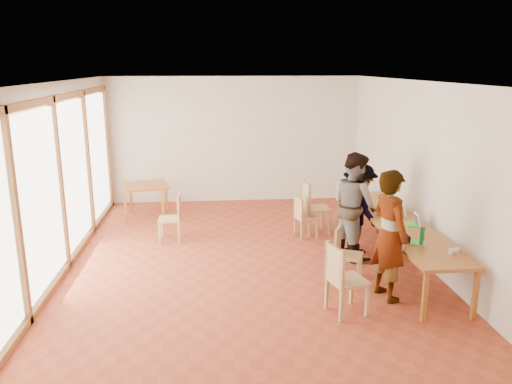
{
  "coord_description": "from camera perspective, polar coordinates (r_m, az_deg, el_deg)",
  "views": [
    {
      "loc": [
        -0.53,
        -7.92,
        3.26
      ],
      "look_at": [
        0.22,
        0.49,
        1.1
      ],
      "focal_mm": 35.0,
      "sensor_mm": 36.0,
      "label": 1
    }
  ],
  "objects": [
    {
      "name": "clear_glass",
      "position": [
        7.29,
        21.38,
        -6.43
      ],
      "size": [
        0.07,
        0.07,
        0.09
      ],
      "primitive_type": "cylinder",
      "color": "silver",
      "rests_on": "communal_table"
    },
    {
      "name": "ground",
      "position": [
        8.58,
        -1.17,
        -7.98
      ],
      "size": [
        8.0,
        8.0,
        0.0
      ],
      "primitive_type": "plane",
      "color": "#A64228",
      "rests_on": "ground"
    },
    {
      "name": "laptop_far",
      "position": [
        8.9,
        16.2,
        -2.2
      ],
      "size": [
        0.28,
        0.3,
        0.22
      ],
      "rotation": [
        0.0,
        0.0,
        -0.24
      ],
      "color": "green",
      "rests_on": "communal_table"
    },
    {
      "name": "side_table",
      "position": [
        11.04,
        -12.47,
        0.45
      ],
      "size": [
        0.9,
        0.9,
        0.75
      ],
      "rotation": [
        0.0,
        0.0,
        0.24
      ],
      "color": "#A15923",
      "rests_on": "ground"
    },
    {
      "name": "laptop_near",
      "position": [
        7.6,
        18.18,
        -5.25
      ],
      "size": [
        0.26,
        0.28,
        0.19
      ],
      "rotation": [
        0.0,
        0.0,
        -0.35
      ],
      "color": "green",
      "rests_on": "communal_table"
    },
    {
      "name": "condiment_cup",
      "position": [
        7.45,
        22.0,
        -6.16
      ],
      "size": [
        0.08,
        0.08,
        0.06
      ],
      "primitive_type": "cylinder",
      "color": "white",
      "rests_on": "communal_table"
    },
    {
      "name": "yellow_mug",
      "position": [
        8.81,
        13.91,
        -2.33
      ],
      "size": [
        0.12,
        0.12,
        0.09
      ],
      "primitive_type": "imported",
      "rotation": [
        0.0,
        0.0,
        -0.09
      ],
      "color": "yellow",
      "rests_on": "communal_table"
    },
    {
      "name": "wall_front",
      "position": [
        4.32,
        2.43,
        -9.65
      ],
      "size": [
        6.0,
        0.1,
        3.0
      ],
      "primitive_type": "cube",
      "color": "silver",
      "rests_on": "ground"
    },
    {
      "name": "chair_near",
      "position": [
        6.75,
        9.69,
        -9.03
      ],
      "size": [
        0.56,
        0.56,
        0.52
      ],
      "rotation": [
        0.0,
        0.0,
        0.27
      ],
      "color": "tan",
      "rests_on": "ground"
    },
    {
      "name": "green_bottle",
      "position": [
        7.49,
        18.46,
        -4.85
      ],
      "size": [
        0.07,
        0.07,
        0.28
      ],
      "primitive_type": "cylinder",
      "color": "#11652D",
      "rests_on": "communal_table"
    },
    {
      "name": "window_wall",
      "position": [
        8.46,
        -21.65,
        1.34
      ],
      "size": [
        0.1,
        8.0,
        3.0
      ],
      "primitive_type": "cube",
      "color": "white",
      "rests_on": "ground"
    },
    {
      "name": "ceiling",
      "position": [
        7.94,
        -1.28,
        12.63
      ],
      "size": [
        6.0,
        8.0,
        0.04
      ],
      "primitive_type": "cube",
      "color": "white",
      "rests_on": "wall_back"
    },
    {
      "name": "person_near",
      "position": [
        7.26,
        15.0,
        -4.78
      ],
      "size": [
        0.63,
        0.79,
        1.88
      ],
      "primitive_type": "imported",
      "rotation": [
        0.0,
        0.0,
        1.87
      ],
      "color": "gray",
      "rests_on": "ground"
    },
    {
      "name": "pink_phone",
      "position": [
        9.63,
        14.0,
        -1.13
      ],
      "size": [
        0.05,
        0.1,
        0.01
      ],
      "primitive_type": "cube",
      "color": "#F2479F",
      "rests_on": "communal_table"
    },
    {
      "name": "laptop_mid",
      "position": [
        8.43,
        17.63,
        -3.27
      ],
      "size": [
        0.23,
        0.26,
        0.2
      ],
      "rotation": [
        0.0,
        0.0,
        -0.12
      ],
      "color": "green",
      "rests_on": "communal_table"
    },
    {
      "name": "wall_right",
      "position": [
        8.84,
        18.57,
        2.13
      ],
      "size": [
        0.1,
        8.0,
        3.0
      ],
      "primitive_type": "cube",
      "color": "silver",
      "rests_on": "ground"
    },
    {
      "name": "chair_mid",
      "position": [
        7.84,
        9.94,
        -6.29
      ],
      "size": [
        0.53,
        0.53,
        0.46
      ],
      "rotation": [
        0.0,
        0.0,
        -0.43
      ],
      "color": "tan",
      "rests_on": "ground"
    },
    {
      "name": "chair_empty",
      "position": [
        9.88,
        6.36,
        -1.15
      ],
      "size": [
        0.53,
        0.53,
        0.55
      ],
      "rotation": [
        0.0,
        0.0,
        0.1
      ],
      "color": "tan",
      "rests_on": "ground"
    },
    {
      "name": "person_far",
      "position": [
        8.96,
        11.67,
        -1.83
      ],
      "size": [
        0.9,
        1.18,
        1.61
      ],
      "primitive_type": "imported",
      "rotation": [
        0.0,
        0.0,
        1.89
      ],
      "color": "gray",
      "rests_on": "ground"
    },
    {
      "name": "black_pouch",
      "position": [
        7.68,
        16.33,
        -4.96
      ],
      "size": [
        0.16,
        0.26,
        0.09
      ],
      "primitive_type": "cube",
      "color": "black",
      "rests_on": "communal_table"
    },
    {
      "name": "wall_back",
      "position": [
        12.06,
        -2.52,
        5.95
      ],
      "size": [
        6.0,
        0.1,
        3.0
      ],
      "primitive_type": "cube",
      "color": "silver",
      "rests_on": "ground"
    },
    {
      "name": "communal_table",
      "position": [
        8.58,
        15.89,
        -3.55
      ],
      "size": [
        0.8,
        4.0,
        0.75
      ],
      "color": "#A15923",
      "rests_on": "ground"
    },
    {
      "name": "chair_spare",
      "position": [
        9.54,
        -9.31,
        -2.35
      ],
      "size": [
        0.42,
        0.42,
        0.47
      ],
      "rotation": [
        0.0,
        0.0,
        3.12
      ],
      "color": "tan",
      "rests_on": "ground"
    },
    {
      "name": "person_mid",
      "position": [
        8.72,
        11.18,
        -1.48
      ],
      "size": [
        0.93,
        1.06,
        1.84
      ],
      "primitive_type": "imported",
      "rotation": [
        0.0,
        0.0,
        1.87
      ],
      "color": "gray",
      "rests_on": "ground"
    },
    {
      "name": "chair_far",
      "position": [
        9.65,
        5.31,
        -2.39
      ],
      "size": [
        0.45,
        0.45,
        0.42
      ],
      "rotation": [
        0.0,
        0.0,
        0.25
      ],
      "color": "tan",
      "rests_on": "ground"
    }
  ]
}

